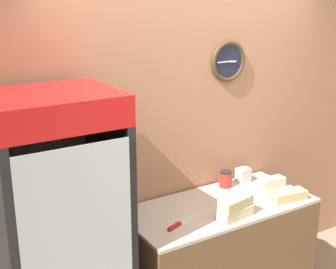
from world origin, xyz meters
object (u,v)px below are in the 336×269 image
object	(u,v)px
sandwich_flat_right	(288,196)
napkin_dispenser	(243,175)
sandwich_flat_left	(272,183)
condiment_jar	(226,179)
sandwich_stack_bottom	(235,213)
chefs_knife	(180,224)
beverage_cooler	(56,226)
sandwich_stack_middle	(236,203)

from	to	relation	value
sandwich_flat_right	napkin_dispenser	bearing A→B (deg)	96.83
sandwich_flat_left	condiment_jar	xyz separation A→B (m)	(-0.31, 0.21, 0.03)
sandwich_stack_bottom	napkin_dispenser	xyz separation A→B (m)	(0.49, 0.49, 0.02)
sandwich_flat_left	napkin_dispenser	size ratio (longest dim) A/B	1.97
sandwich_flat_left	condiment_jar	distance (m)	0.38
sandwich_stack_bottom	napkin_dispenser	world-z (taller)	napkin_dispenser
sandwich_flat_right	chefs_knife	xyz separation A→B (m)	(-0.94, 0.11, -0.03)
beverage_cooler	sandwich_flat_right	distance (m)	1.79
chefs_knife	condiment_jar	size ratio (longest dim) A/B	2.42
sandwich_flat_right	chefs_knife	world-z (taller)	sandwich_flat_right
chefs_knife	beverage_cooler	bearing A→B (deg)	169.25
sandwich_stack_middle	chefs_knife	size ratio (longest dim) A/B	0.86
beverage_cooler	condiment_jar	size ratio (longest dim) A/B	14.02
sandwich_stack_bottom	sandwich_flat_left	world-z (taller)	sandwich_flat_left
sandwich_stack_middle	sandwich_flat_left	xyz separation A→B (m)	(0.61, 0.27, -0.08)
chefs_knife	condiment_jar	world-z (taller)	condiment_jar
sandwich_flat_right	napkin_dispenser	world-z (taller)	napkin_dispenser
sandwich_flat_right	condiment_jar	xyz separation A→B (m)	(-0.25, 0.47, 0.03)
beverage_cooler	sandwich_stack_bottom	world-z (taller)	beverage_cooler
chefs_knife	napkin_dispenser	bearing A→B (deg)	22.32
sandwich_flat_left	sandwich_stack_bottom	bearing A→B (deg)	-156.27
condiment_jar	beverage_cooler	bearing A→B (deg)	-172.40
sandwich_stack_middle	sandwich_stack_bottom	bearing A→B (deg)	0.00
beverage_cooler	sandwich_stack_bottom	bearing A→B (deg)	-12.93
sandwich_stack_middle	condiment_jar	world-z (taller)	sandwich_stack_middle
condiment_jar	napkin_dispenser	bearing A→B (deg)	1.63
beverage_cooler	napkin_dispenser	distance (m)	1.72
sandwich_flat_right	napkin_dispenser	size ratio (longest dim) A/B	2.51
beverage_cooler	sandwich_stack_bottom	xyz separation A→B (m)	(1.22, -0.28, -0.11)
sandwich_stack_middle	napkin_dispenser	size ratio (longest dim) A/B	2.37
napkin_dispenser	sandwich_flat_right	bearing A→B (deg)	-83.17
sandwich_stack_bottom	condiment_jar	bearing A→B (deg)	58.61
condiment_jar	sandwich_flat_right	bearing A→B (deg)	-61.56
beverage_cooler	sandwich_flat_right	world-z (taller)	beverage_cooler
sandwich_stack_middle	sandwich_flat_right	world-z (taller)	sandwich_stack_middle
chefs_knife	napkin_dispenser	world-z (taller)	napkin_dispenser
beverage_cooler	sandwich_flat_left	bearing A→B (deg)	-0.38
sandwich_stack_bottom	sandwich_stack_middle	xyz separation A→B (m)	(-0.00, 0.00, 0.08)
sandwich_stack_bottom	sandwich_flat_right	xyz separation A→B (m)	(0.55, 0.02, -0.00)
chefs_knife	condiment_jar	xyz separation A→B (m)	(0.69, 0.36, 0.06)
beverage_cooler	sandwich_stack_middle	xyz separation A→B (m)	(1.22, -0.28, -0.03)
sandwich_flat_left	chefs_knife	world-z (taller)	sandwich_flat_left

